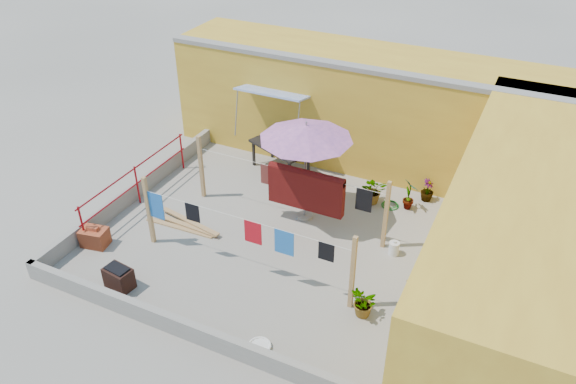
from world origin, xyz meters
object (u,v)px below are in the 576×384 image
object	(u,v)px
brick_stack	(95,237)
water_jug_b	(442,235)
outdoor_table	(281,148)
water_jug_a	(394,248)
brazier	(119,278)
green_hose	(390,205)
white_basin	(260,346)
patio_umbrella	(306,133)
plant_back_a	(373,190)

from	to	relation	value
brick_stack	water_jug_b	world-z (taller)	brick_stack
outdoor_table	water_jug_a	size ratio (longest dim) A/B	5.19
brazier	green_hose	bearing A→B (deg)	51.88
white_basin	green_hose	size ratio (longest dim) A/B	0.98
patio_umbrella	outdoor_table	bearing A→B (deg)	131.06
brazier	plant_back_a	bearing A→B (deg)	54.89
water_jug_b	green_hose	xyz separation A→B (m)	(-1.54, 0.89, -0.14)
water_jug_b	outdoor_table	bearing A→B (deg)	165.79
water_jug_b	green_hose	distance (m)	1.78
brazier	water_jug_a	size ratio (longest dim) A/B	1.68
outdoor_table	water_jug_a	distance (m)	4.66
brazier	water_jug_b	size ratio (longest dim) A/B	1.70
brazier	plant_back_a	xyz separation A→B (m)	(3.86, 5.49, 0.11)
white_basin	brazier	bearing A→B (deg)	176.81
patio_umbrella	brick_stack	bearing A→B (deg)	-141.55
brick_stack	green_hose	xyz separation A→B (m)	(5.82, 4.62, -0.20)
patio_umbrella	plant_back_a	world-z (taller)	patio_umbrella
brick_stack	brazier	world-z (taller)	brazier
patio_umbrella	outdoor_table	distance (m)	2.90
outdoor_table	green_hose	distance (m)	3.48
water_jug_a	water_jug_b	size ratio (longest dim) A/B	1.01
patio_umbrella	water_jug_a	distance (m)	3.36
outdoor_table	green_hose	xyz separation A→B (m)	(3.38, -0.36, -0.72)
brick_stack	water_jug_b	xyz separation A→B (m)	(7.36, 3.73, -0.06)
patio_umbrella	brazier	xyz separation A→B (m)	(-2.52, -4.09, -2.14)
water_jug_b	brazier	bearing A→B (deg)	-141.68
plant_back_a	water_jug_a	bearing A→B (deg)	-58.72
brazier	water_jug_a	world-z (taller)	brazier
water_jug_a	white_basin	bearing A→B (deg)	-111.12
outdoor_table	brazier	size ratio (longest dim) A/B	3.09
outdoor_table	green_hose	world-z (taller)	outdoor_table
water_jug_b	plant_back_a	xyz separation A→B (m)	(-2.01, 0.85, 0.20)
water_jug_a	water_jug_b	world-z (taller)	water_jug_a
water_jug_a	outdoor_table	bearing A→B (deg)	150.85
brazier	plant_back_a	size ratio (longest dim) A/B	0.87
brick_stack	plant_back_a	xyz separation A→B (m)	(5.35, 4.58, 0.14)
patio_umbrella	brazier	bearing A→B (deg)	-121.61
patio_umbrella	brick_stack	distance (m)	5.56
water_jug_a	water_jug_b	distance (m)	1.34
green_hose	outdoor_table	bearing A→B (deg)	173.91
white_basin	brick_stack	bearing A→B (deg)	167.55
water_jug_a	plant_back_a	distance (m)	2.18
patio_umbrella	plant_back_a	bearing A→B (deg)	46.21
outdoor_table	plant_back_a	size ratio (longest dim) A/B	2.68
water_jug_b	green_hose	world-z (taller)	water_jug_b
brick_stack	water_jug_b	distance (m)	8.25
white_basin	plant_back_a	size ratio (longest dim) A/B	0.61
outdoor_table	brick_stack	xyz separation A→B (m)	(-2.44, -4.98, -0.53)
outdoor_table	water_jug_a	xyz separation A→B (m)	(4.04, -2.25, -0.58)
green_hose	plant_back_a	world-z (taller)	plant_back_a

